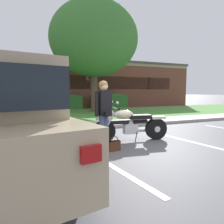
% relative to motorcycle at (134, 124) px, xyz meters
% --- Properties ---
extents(ground_plane, '(140.00, 140.00, 0.00)m').
position_rel_motorcycle_xyz_m(ground_plane, '(-0.29, -1.16, -0.48)').
color(ground_plane, '#4C4C51').
extents(curb_strip, '(60.00, 0.20, 0.12)m').
position_rel_motorcycle_xyz_m(curb_strip, '(-0.29, 2.26, -0.42)').
color(curb_strip, '#B7B2A8').
rests_on(curb_strip, ground).
extents(concrete_walk, '(60.00, 1.50, 0.08)m').
position_rel_motorcycle_xyz_m(concrete_walk, '(-0.29, 3.11, -0.44)').
color(concrete_walk, '#B7B2A8').
rests_on(concrete_walk, ground).
extents(grass_lawn, '(60.00, 6.95, 0.06)m').
position_rel_motorcycle_xyz_m(grass_lawn, '(-0.29, 7.34, -0.45)').
color(grass_lawn, '#518E3D').
rests_on(grass_lawn, ground).
extents(stall_stripe_0, '(0.71, 4.38, 0.01)m').
position_rel_motorcycle_xyz_m(stall_stripe_0, '(-1.51, -0.96, -0.48)').
color(stall_stripe_0, silver).
rests_on(stall_stripe_0, ground).
extents(stall_stripe_1, '(0.71, 4.38, 0.01)m').
position_rel_motorcycle_xyz_m(stall_stripe_1, '(1.47, -0.96, -0.48)').
color(stall_stripe_1, silver).
rests_on(stall_stripe_1, ground).
extents(motorcycle, '(2.24, 0.82, 1.18)m').
position_rel_motorcycle_xyz_m(motorcycle, '(0.00, 0.00, 0.00)').
color(motorcycle, black).
rests_on(motorcycle, ground).
extents(rider_person, '(0.53, 0.39, 1.70)m').
position_rel_motorcycle_xyz_m(rider_person, '(-1.12, -0.49, 0.51)').
color(rider_person, black).
rests_on(rider_person, ground).
extents(handbag, '(0.28, 0.13, 0.36)m').
position_rel_motorcycle_xyz_m(handbag, '(-0.94, -0.73, -0.34)').
color(handbag, '#562D19').
rests_on(handbag, ground).
extents(shade_tree, '(5.84, 5.84, 7.39)m').
position_rel_motorcycle_xyz_m(shade_tree, '(1.53, 8.30, 4.41)').
color(shade_tree, brown).
rests_on(shade_tree, ground).
extents(hedge_left, '(2.77, 0.90, 1.24)m').
position_rel_motorcycle_xyz_m(hedge_left, '(-4.37, 11.18, 0.17)').
color(hedge_left, '#336B2D').
rests_on(hedge_left, ground).
extents(hedge_center_left, '(3.25, 0.90, 1.24)m').
position_rel_motorcycle_xyz_m(hedge_center_left, '(-0.28, 11.18, 0.17)').
color(hedge_center_left, '#336B2D').
rests_on(hedge_center_left, ground).
extents(hedge_center_right, '(3.09, 0.90, 1.24)m').
position_rel_motorcycle_xyz_m(hedge_center_right, '(3.81, 11.18, 0.17)').
color(hedge_center_right, '#336B2D').
rests_on(hedge_center_right, ground).
extents(brick_building, '(28.11, 10.56, 4.16)m').
position_rel_motorcycle_xyz_m(brick_building, '(-1.57, 16.61, 1.60)').
color(brick_building, brown).
rests_on(brick_building, ground).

